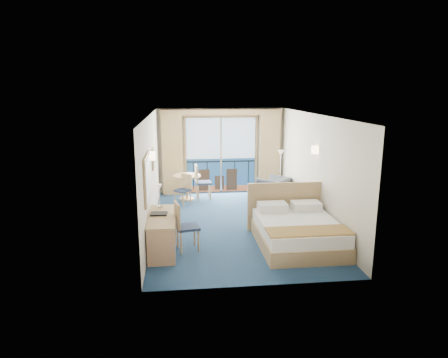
% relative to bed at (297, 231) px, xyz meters
% --- Properties ---
extents(floor, '(6.50, 6.50, 0.00)m').
position_rel_bed_xyz_m(floor, '(-1.15, 1.52, -0.32)').
color(floor, navy).
rests_on(floor, ground).
extents(room_walls, '(4.04, 6.54, 2.72)m').
position_rel_bed_xyz_m(room_walls, '(-1.15, 1.52, 1.46)').
color(room_walls, beige).
rests_on(room_walls, ground).
extents(balcony_door, '(2.36, 0.03, 2.52)m').
position_rel_bed_xyz_m(balcony_door, '(-1.16, 4.74, 0.82)').
color(balcony_door, navy).
rests_on(balcony_door, room_walls).
extents(curtain_left, '(0.65, 0.22, 2.55)m').
position_rel_bed_xyz_m(curtain_left, '(-2.70, 4.59, 0.95)').
color(curtain_left, tan).
rests_on(curtain_left, room_walls).
extents(curtain_right, '(0.65, 0.22, 2.55)m').
position_rel_bed_xyz_m(curtain_right, '(0.40, 4.59, 0.95)').
color(curtain_right, tan).
rests_on(curtain_right, room_walls).
extents(pelmet, '(3.80, 0.25, 0.18)m').
position_rel_bed_xyz_m(pelmet, '(-1.15, 4.62, 2.26)').
color(pelmet, tan).
rests_on(pelmet, room_walls).
extents(mirror, '(0.05, 1.25, 0.95)m').
position_rel_bed_xyz_m(mirror, '(-3.12, 0.02, 1.23)').
color(mirror, tan).
rests_on(mirror, room_walls).
extents(wall_print, '(0.04, 0.42, 0.52)m').
position_rel_bed_xyz_m(wall_print, '(-3.12, 1.97, 1.28)').
color(wall_print, tan).
rests_on(wall_print, room_walls).
extents(sconce_left, '(0.18, 0.18, 0.18)m').
position_rel_bed_xyz_m(sconce_left, '(-3.09, 0.92, 1.53)').
color(sconce_left, '#FFE3B2').
rests_on(sconce_left, room_walls).
extents(sconce_right, '(0.18, 0.18, 0.18)m').
position_rel_bed_xyz_m(sconce_right, '(0.79, 1.37, 1.53)').
color(sconce_right, '#FFE3B2').
rests_on(sconce_right, room_walls).
extents(bed, '(1.82, 2.16, 1.14)m').
position_rel_bed_xyz_m(bed, '(0.00, 0.00, 0.00)').
color(bed, tan).
rests_on(bed, ground).
extents(nightstand, '(0.43, 0.41, 0.57)m').
position_rel_bed_xyz_m(nightstand, '(0.62, 1.40, -0.04)').
color(nightstand, tan).
rests_on(nightstand, ground).
extents(phone, '(0.20, 0.18, 0.08)m').
position_rel_bed_xyz_m(phone, '(0.64, 1.41, 0.28)').
color(phone, silver).
rests_on(phone, nightstand).
extents(armchair, '(1.13, 1.13, 0.74)m').
position_rel_bed_xyz_m(armchair, '(0.29, 3.45, 0.05)').
color(armchair, '#484D58').
rests_on(armchair, ground).
extents(floor_lamp, '(0.20, 0.20, 1.48)m').
position_rel_bed_xyz_m(floor_lamp, '(0.59, 3.82, 0.80)').
color(floor_lamp, silver).
rests_on(floor_lamp, ground).
extents(desk, '(0.55, 1.61, 0.76)m').
position_rel_bed_xyz_m(desk, '(-2.86, -0.42, 0.10)').
color(desk, tan).
rests_on(desk, ground).
extents(desk_chair, '(0.53, 0.53, 1.04)m').
position_rel_bed_xyz_m(desk_chair, '(-2.43, -0.05, 0.26)').
color(desk_chair, '#1E2A47').
rests_on(desk_chair, ground).
extents(folder, '(0.36, 0.28, 0.03)m').
position_rel_bed_xyz_m(folder, '(-2.92, 0.09, 0.45)').
color(folder, black).
rests_on(folder, desk).
extents(desk_lamp, '(0.13, 0.13, 0.50)m').
position_rel_bed_xyz_m(desk_lamp, '(-2.92, 0.59, 0.81)').
color(desk_lamp, silver).
rests_on(desk_lamp, desk).
extents(round_table, '(0.84, 0.84, 0.75)m').
position_rel_bed_xyz_m(round_table, '(-2.27, 3.92, 0.25)').
color(round_table, tan).
rests_on(round_table, ground).
extents(table_chair_a, '(0.49, 0.48, 1.06)m').
position_rel_bed_xyz_m(table_chair_a, '(-1.86, 3.90, 0.28)').
color(table_chair_a, '#1E2A47').
rests_on(table_chair_a, ground).
extents(table_chair_b, '(0.54, 0.54, 0.88)m').
position_rel_bed_xyz_m(table_chair_b, '(-2.36, 3.41, 0.18)').
color(table_chair_b, '#1E2A47').
rests_on(table_chair_b, ground).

